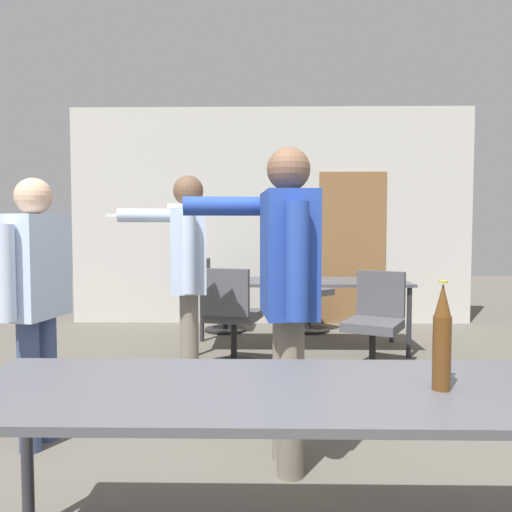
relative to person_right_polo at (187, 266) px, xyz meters
name	(u,v)px	position (x,y,z in m)	size (l,w,h in m)	color
back_wall	(273,217)	(0.70, 3.07, 0.43)	(5.41, 0.12, 2.91)	beige
conference_table_near	(278,404)	(0.63, -2.01, -0.33)	(2.21, 0.73, 0.74)	#4C4C51
conference_table_far	(299,286)	(0.95, 1.57, -0.33)	(2.28, 0.80, 0.74)	#4C4C51
person_right_polo	(187,266)	(0.00, 0.00, 0.00)	(0.84, 0.66, 1.69)	slate
person_center_tall	(34,285)	(-0.77, -0.83, -0.05)	(0.71, 0.68, 1.59)	#3D4C75
person_near_casual	(285,278)	(0.70, -1.09, 0.02)	(0.84, 0.68, 1.72)	slate
office_chair_far_right	(304,294)	(1.09, 2.57, -0.56)	(0.68, 0.69, 0.96)	black
office_chair_far_left	(231,321)	(0.28, 0.82, -0.57)	(0.56, 0.61, 0.94)	black
office_chair_side_rolled	(219,298)	(0.01, 2.50, -0.59)	(0.57, 0.52, 0.91)	black
office_chair_mid_tucked	(375,327)	(1.57, 0.70, -0.60)	(0.64, 0.67, 0.90)	black
beer_bottle	(442,339)	(1.19, -2.03, -0.09)	(0.06, 0.06, 0.38)	#563314
drink_cup	(268,274)	(0.63, 1.64, -0.22)	(0.08, 0.08, 0.11)	silver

